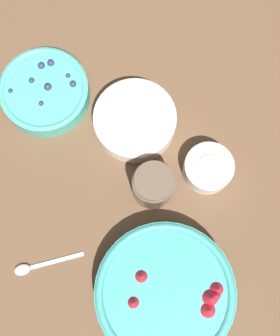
{
  "coord_description": "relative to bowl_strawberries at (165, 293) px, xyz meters",
  "views": [
    {
      "loc": [
        0.23,
        0.02,
        0.93
      ],
      "look_at": [
        0.02,
        0.02,
        0.04
      ],
      "focal_mm": 50.0,
      "sensor_mm": 36.0,
      "label": 1
    }
  ],
  "objects": [
    {
      "name": "ground_plane",
      "position": [
        -0.26,
        -0.07,
        -0.04
      ],
      "size": [
        4.0,
        4.0,
        0.0
      ],
      "primitive_type": "plane",
      "color": "brown"
    },
    {
      "name": "bowl_strawberries",
      "position": [
        0.0,
        0.0,
        0.0
      ],
      "size": [
        0.26,
        0.26,
        0.08
      ],
      "color": "teal",
      "rests_on": "ground_plane"
    },
    {
      "name": "bowl_blueberries",
      "position": [
        -0.4,
        -0.25,
        -0.01
      ],
      "size": [
        0.18,
        0.18,
        0.05
      ],
      "color": "#47AD9E",
      "rests_on": "ground_plane"
    },
    {
      "name": "bowl_bananas",
      "position": [
        -0.34,
        -0.06,
        -0.01
      ],
      "size": [
        0.17,
        0.17,
        0.05
      ],
      "color": "silver",
      "rests_on": "ground_plane"
    },
    {
      "name": "bowl_cream",
      "position": [
        -0.24,
        0.08,
        -0.01
      ],
      "size": [
        0.1,
        0.1,
        0.06
      ],
      "color": "silver",
      "rests_on": "ground_plane"
    },
    {
      "name": "jar_chocolate",
      "position": [
        -0.2,
        -0.03,
        0.01
      ],
      "size": [
        0.08,
        0.08,
        0.1
      ],
      "color": "brown",
      "rests_on": "ground_plane"
    },
    {
      "name": "spoon",
      "position": [
        -0.04,
        -0.25,
        -0.03
      ],
      "size": [
        0.05,
        0.14,
        0.01
      ],
      "color": "#B2B2B7",
      "rests_on": "ground_plane"
    }
  ]
}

